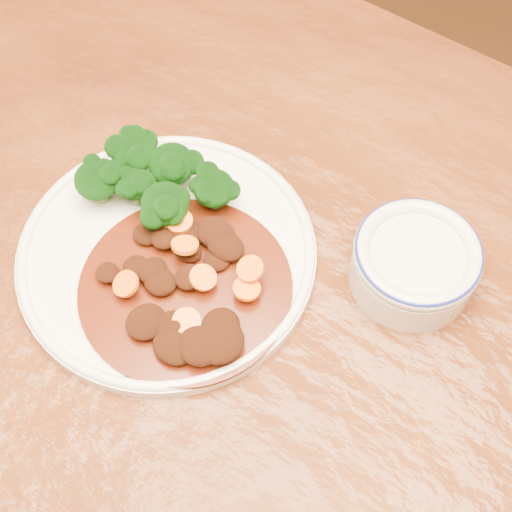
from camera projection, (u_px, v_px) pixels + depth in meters
The scene contains 5 objects.
dining_table at pixel (268, 395), 0.68m from camera, with size 1.50×0.90×0.75m.
dinner_plate at pixel (167, 253), 0.66m from camera, with size 0.28×0.28×0.02m.
broccoli_florets at pixel (152, 178), 0.66m from camera, with size 0.14×0.10×0.05m.
mince_stew at pixel (188, 288), 0.63m from camera, with size 0.19×0.19×0.03m.
dip_bowl at pixel (415, 262), 0.63m from camera, with size 0.11×0.11×0.05m.
Camera 1 is at (0.13, -0.20, 1.32)m, focal length 50.00 mm.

